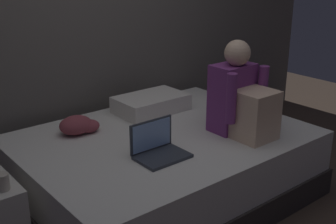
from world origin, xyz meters
name	(u,v)px	position (x,y,z in m)	size (l,w,h in m)	color
ground_plane	(169,224)	(0.00, 0.00, 0.00)	(8.00, 8.00, 0.00)	#47382D
wall_back	(69,2)	(0.00, 1.20, 1.35)	(5.60, 0.10, 2.70)	#605B56
bed	(164,166)	(0.20, 0.30, 0.25)	(2.00, 1.50, 0.50)	#332D2B
person_sitting	(241,99)	(0.64, -0.02, 0.75)	(0.39, 0.44, 0.66)	#75337A
laptop	(158,148)	(-0.05, 0.05, 0.55)	(0.32, 0.23, 0.22)	#333842
pillow	(151,103)	(0.43, 0.75, 0.56)	(0.56, 0.36, 0.13)	silver
mug	(2,182)	(-0.97, 0.19, 0.57)	(0.08, 0.08, 0.09)	#BCB2A3
clothes_pile	(79,125)	(-0.25, 0.69, 0.56)	(0.28, 0.20, 0.13)	#8E3D47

